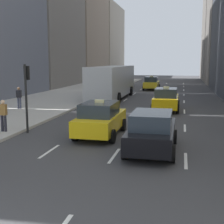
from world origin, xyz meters
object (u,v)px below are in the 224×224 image
object	(u,v)px
taxi_second	(152,83)
taxi_third	(166,99)
sedan_black_near	(152,131)
pedestrian_mid_block	(3,114)
taxi_lead	(101,119)
traffic_light_pole	(27,87)
city_bus	(113,81)
pedestrian_far_walking	(19,97)

from	to	relation	value
taxi_second	taxi_third	world-z (taller)	same
sedan_black_near	pedestrian_mid_block	world-z (taller)	pedestrian_mid_block
taxi_lead	pedestrian_mid_block	distance (m)	5.05
pedestrian_mid_block	traffic_light_pole	bearing A→B (deg)	31.81
sedan_black_near	city_bus	size ratio (longest dim) A/B	0.38
taxi_third	sedan_black_near	distance (m)	11.26
pedestrian_mid_block	traffic_light_pole	world-z (taller)	traffic_light_pole
pedestrian_far_walking	traffic_light_pole	world-z (taller)	traffic_light_pole
taxi_second	sedan_black_near	size ratio (longest dim) A/B	0.98
taxi_second	city_bus	distance (m)	11.52
pedestrian_far_walking	traffic_light_pole	size ratio (longest dim) A/B	0.46
taxi_lead	pedestrian_far_walking	distance (m)	10.47
sedan_black_near	pedestrian_mid_block	distance (m)	7.92
sedan_black_near	pedestrian_far_walking	xyz separation A→B (m)	(-10.96, 8.76, 0.20)
pedestrian_mid_block	taxi_lead	bearing A→B (deg)	8.59
taxi_second	taxi_third	size ratio (longest dim) A/B	1.00
city_bus	pedestrian_mid_block	xyz separation A→B (m)	(-2.17, -16.14, -0.72)
city_bus	traffic_light_pole	size ratio (longest dim) A/B	3.23
sedan_black_near	traffic_light_pole	bearing A→B (deg)	162.70
traffic_light_pole	taxi_third	bearing A→B (deg)	53.60
sedan_black_near	traffic_light_pole	distance (m)	7.24
city_bus	pedestrian_far_walking	xyz separation A→B (m)	(-5.35, -8.84, -0.72)
taxi_third	pedestrian_far_walking	world-z (taller)	taxi_third
taxi_third	pedestrian_far_walking	xyz separation A→B (m)	(-10.96, -2.50, 0.19)
city_bus	traffic_light_pole	distance (m)	15.55
city_bus	pedestrian_far_walking	bearing A→B (deg)	-121.19
taxi_second	city_bus	size ratio (longest dim) A/B	0.38
taxi_third	traffic_light_pole	size ratio (longest dim) A/B	1.22
taxi_third	traffic_light_pole	distance (m)	11.48
taxi_third	pedestrian_far_walking	distance (m)	11.24
sedan_black_near	city_bus	xyz separation A→B (m)	(-5.61, 17.60, 0.92)
pedestrian_far_walking	taxi_lead	bearing A→B (deg)	-38.75
taxi_lead	taxi_second	bearing A→B (deg)	90.00
taxi_third	sedan_black_near	xyz separation A→B (m)	(0.00, -11.26, -0.01)
taxi_second	taxi_third	distance (m)	17.69
taxi_second	pedestrian_far_walking	distance (m)	21.57
taxi_lead	pedestrian_mid_block	xyz separation A→B (m)	(-4.99, -0.75, 0.19)
taxi_third	sedan_black_near	bearing A→B (deg)	-90.00
taxi_second	traffic_light_pole	world-z (taller)	traffic_light_pole
taxi_lead	city_bus	world-z (taller)	city_bus
taxi_second	taxi_third	xyz separation A→B (m)	(2.80, -17.47, 0.00)
taxi_third	pedestrian_mid_block	size ratio (longest dim) A/B	2.67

